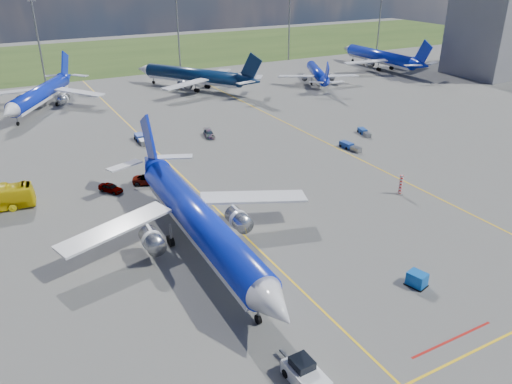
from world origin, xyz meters
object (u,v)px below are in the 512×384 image
warning_post (401,185)px  bg_jet_nnw (43,109)px  baggage_tug_w (350,146)px  pushback_tug (305,375)px  service_car_b (150,179)px  service_car_c (209,134)px  baggage_tug_c (141,139)px  main_airliner (201,251)px  baggage_tug_e (364,132)px  bg_jet_n (194,89)px  bg_jet_ne (317,83)px  uld_container (417,279)px  service_car_a (111,188)px  bg_jet_ene (379,69)px

warning_post → bg_jet_nnw: (-40.17, 75.36, -1.50)m
baggage_tug_w → pushback_tug: bearing=-137.5°
bg_jet_nnw → service_car_b: bg_jet_nnw is taller
warning_post → service_car_c: warning_post is taller
bg_jet_nnw → service_car_c: bearing=-25.8°
bg_jet_nnw → baggage_tug_c: 36.32m
main_airliner → service_car_c: bearing=66.1°
main_airliner → baggage_tug_c: size_ratio=8.25×
baggage_tug_w → baggage_tug_e: bearing=29.0°
bg_jet_n → bg_jet_ne: bg_jet_n is taller
service_car_c → baggage_tug_e: bearing=-13.2°
bg_jet_n → service_car_b: bearing=28.4°
uld_container → baggage_tug_c: bearing=86.3°
service_car_b → baggage_tug_e: size_ratio=1.18×
pushback_tug → uld_container: pushback_tug is taller
bg_jet_nnw → baggage_tug_e: bearing=-13.9°
bg_jet_nnw → baggage_tug_c: (13.30, -33.79, 0.56)m
bg_jet_nnw → baggage_tug_c: bearing=-39.1°
bg_jet_n → service_car_a: size_ratio=10.44×
bg_jet_ne → pushback_tug: size_ratio=5.24×
warning_post → service_car_c: 40.57m
bg_jet_ne → service_car_b: (-63.28, -45.68, 0.73)m
service_car_a → service_car_c: bearing=1.6°
bg_jet_nnw → bg_jet_ene: (101.51, -0.72, 0.00)m
bg_jet_ene → uld_container: bearing=52.0°
service_car_c → baggage_tug_c: size_ratio=0.82×
bg_jet_n → service_car_a: 66.15m
bg_jet_n → baggage_tug_w: (7.38, -57.76, 0.50)m
bg_jet_ene → baggage_tug_c: 94.21m
main_airliner → baggage_tug_w: (37.95, 19.85, 0.50)m
pushback_tug → baggage_tug_w: (38.40, 42.90, -0.31)m
bg_jet_ne → bg_jet_ene: bg_jet_ene is taller
baggage_tug_w → bg_jet_ene: bearing=39.2°
bg_jet_nnw → service_car_a: 54.11m
uld_container → warning_post: bearing=35.8°
service_car_b → service_car_c: 23.92m
service_car_a → service_car_c: size_ratio=0.90×
bg_jet_ne → baggage_tug_e: bg_jet_ne is taller
warning_post → baggage_tug_c: warning_post is taller
bg_jet_ene → baggage_tug_w: bg_jet_ene is taller
bg_jet_n → pushback_tug: size_ratio=6.84×
service_car_a → service_car_c: service_car_a is taller
pushback_tug → baggage_tug_c: (5.83, 65.35, -0.26)m
bg_jet_ene → main_airliner: bearing=40.2°
bg_jet_nnw → pushback_tug: bg_jet_nnw is taller
uld_container → baggage_tug_e: 51.27m
uld_container → main_airliner: bearing=119.9°
baggage_tug_w → baggage_tug_c: (-32.57, 22.45, 0.06)m
main_airliner → service_car_c: size_ratio=10.13×
service_car_a → service_car_c: (23.32, 16.66, -0.03)m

